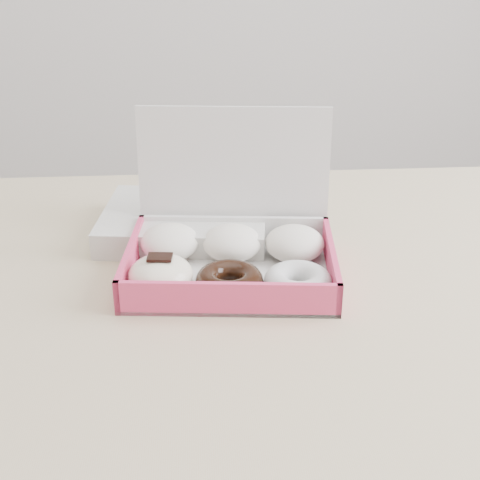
{
  "coord_description": "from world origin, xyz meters",
  "views": [
    {
      "loc": [
        -0.04,
        -0.77,
        1.18
      ],
      "look_at": [
        0.01,
        -0.01,
        0.81
      ],
      "focal_mm": 50.0,
      "sensor_mm": 36.0,
      "label": 1
    }
  ],
  "objects": [
    {
      "name": "newspapers",
      "position": [
        -0.06,
        0.14,
        0.77
      ],
      "size": [
        0.26,
        0.22,
        0.04
      ],
      "primitive_type": "cube",
      "rotation": [
        0.0,
        0.0,
        -0.12
      ],
      "color": "silver",
      "rests_on": "table"
    },
    {
      "name": "table",
      "position": [
        0.0,
        0.0,
        0.67
      ],
      "size": [
        1.2,
        0.8,
        0.75
      ],
      "color": "tan",
      "rests_on": "ground"
    },
    {
      "name": "donut_box",
      "position": [
        -0.0,
        0.02,
        0.78
      ],
      "size": [
        0.29,
        0.25,
        0.2
      ],
      "rotation": [
        0.0,
        0.0,
        -0.1
      ],
      "color": "silver",
      "rests_on": "table"
    }
  ]
}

